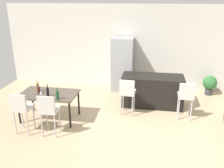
{
  "coord_description": "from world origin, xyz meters",
  "views": [
    {
      "loc": [
        0.24,
        -5.73,
        3.15
      ],
      "look_at": [
        -0.79,
        0.5,
        0.85
      ],
      "focal_mm": 38.93,
      "sensor_mm": 36.0,
      "label": 1
    }
  ],
  "objects_px": {
    "dining_chair_near": "(21,107)",
    "bar_chair_middle": "(186,95)",
    "kitchen_island": "(152,91)",
    "wine_glass_right": "(41,93)",
    "potted_plant": "(210,84)",
    "wine_bottle_inner": "(57,95)",
    "wine_bottle_middle": "(38,88)",
    "refrigerator": "(122,64)",
    "bar_chair_left": "(128,91)",
    "wine_bottle_left": "(39,90)",
    "dining_table": "(49,95)",
    "dining_chair_far": "(49,109)",
    "wine_bottle_near": "(48,92)"
  },
  "relations": [
    {
      "from": "wine_glass_right",
      "to": "wine_bottle_middle",
      "type": "bearing_deg",
      "value": 126.17
    },
    {
      "from": "bar_chair_left",
      "to": "wine_glass_right",
      "type": "relative_size",
      "value": 6.03
    },
    {
      "from": "wine_glass_right",
      "to": "wine_bottle_near",
      "type": "bearing_deg",
      "value": 31.33
    },
    {
      "from": "dining_table",
      "to": "wine_bottle_inner",
      "type": "distance_m",
      "value": 0.53
    },
    {
      "from": "bar_chair_middle",
      "to": "dining_table",
      "type": "distance_m",
      "value": 3.62
    },
    {
      "from": "kitchen_island",
      "to": "wine_bottle_middle",
      "type": "relative_size",
      "value": 5.92
    },
    {
      "from": "wine_bottle_middle",
      "to": "refrigerator",
      "type": "xyz_separation_m",
      "value": [
        1.96,
        2.44,
        0.07
      ]
    },
    {
      "from": "kitchen_island",
      "to": "bar_chair_left",
      "type": "height_order",
      "value": "bar_chair_left"
    },
    {
      "from": "kitchen_island",
      "to": "wine_glass_right",
      "type": "xyz_separation_m",
      "value": [
        -2.76,
        -1.63,
        0.4
      ]
    },
    {
      "from": "wine_bottle_inner",
      "to": "dining_table",
      "type": "bearing_deg",
      "value": 139.08
    },
    {
      "from": "bar_chair_left",
      "to": "dining_table",
      "type": "relative_size",
      "value": 0.7
    },
    {
      "from": "wine_bottle_inner",
      "to": "dining_chair_near",
      "type": "bearing_deg",
      "value": -146.71
    },
    {
      "from": "wine_bottle_near",
      "to": "refrigerator",
      "type": "xyz_separation_m",
      "value": [
        1.57,
        2.69,
        0.06
      ]
    },
    {
      "from": "dining_chair_far",
      "to": "wine_bottle_left",
      "type": "xyz_separation_m",
      "value": [
        -0.55,
        0.69,
        0.15
      ]
    },
    {
      "from": "dining_chair_far",
      "to": "wine_glass_right",
      "type": "distance_m",
      "value": 0.68
    },
    {
      "from": "kitchen_island",
      "to": "wine_bottle_left",
      "type": "xyz_separation_m",
      "value": [
        -2.9,
        -1.46,
        0.39
      ]
    },
    {
      "from": "kitchen_island",
      "to": "bar_chair_middle",
      "type": "relative_size",
      "value": 1.72
    },
    {
      "from": "bar_chair_left",
      "to": "bar_chair_middle",
      "type": "xyz_separation_m",
      "value": [
        1.55,
        -0.0,
        0.0
      ]
    },
    {
      "from": "bar_chair_middle",
      "to": "refrigerator",
      "type": "height_order",
      "value": "refrigerator"
    },
    {
      "from": "kitchen_island",
      "to": "potted_plant",
      "type": "distance_m",
      "value": 2.21
    },
    {
      "from": "dining_table",
      "to": "wine_bottle_near",
      "type": "xyz_separation_m",
      "value": [
        0.07,
        -0.2,
        0.18
      ]
    },
    {
      "from": "bar_chair_middle",
      "to": "wine_bottle_left",
      "type": "relative_size",
      "value": 3.51
    },
    {
      "from": "wine_bottle_middle",
      "to": "refrigerator",
      "type": "distance_m",
      "value": 3.13
    },
    {
      "from": "kitchen_island",
      "to": "dining_chair_far",
      "type": "xyz_separation_m",
      "value": [
        -2.35,
        -2.15,
        0.24
      ]
    },
    {
      "from": "wine_bottle_inner",
      "to": "potted_plant",
      "type": "distance_m",
      "value": 5.08
    },
    {
      "from": "bar_chair_middle",
      "to": "dining_chair_far",
      "type": "distance_m",
      "value": 3.51
    },
    {
      "from": "wine_bottle_inner",
      "to": "wine_bottle_near",
      "type": "bearing_deg",
      "value": 156.65
    },
    {
      "from": "potted_plant",
      "to": "bar_chair_middle",
      "type": "bearing_deg",
      "value": -118.06
    },
    {
      "from": "dining_chair_near",
      "to": "bar_chair_middle",
      "type": "bearing_deg",
      "value": 19.4
    },
    {
      "from": "dining_table",
      "to": "potted_plant",
      "type": "xyz_separation_m",
      "value": [
        4.59,
        2.48,
        -0.29
      ]
    },
    {
      "from": "bar_chair_middle",
      "to": "potted_plant",
      "type": "height_order",
      "value": "bar_chair_middle"
    },
    {
      "from": "kitchen_island",
      "to": "wine_bottle_middle",
      "type": "height_order",
      "value": "wine_bottle_middle"
    },
    {
      "from": "dining_chair_near",
      "to": "wine_bottle_left",
      "type": "bearing_deg",
      "value": 79.49
    },
    {
      "from": "dining_chair_far",
      "to": "wine_bottle_middle",
      "type": "height_order",
      "value": "dining_chair_far"
    },
    {
      "from": "dining_chair_near",
      "to": "dining_chair_far",
      "type": "height_order",
      "value": "same"
    },
    {
      "from": "wine_bottle_middle",
      "to": "wine_glass_right",
      "type": "xyz_separation_m",
      "value": [
        0.25,
        -0.34,
        0.01
      ]
    },
    {
      "from": "wine_bottle_middle",
      "to": "wine_glass_right",
      "type": "relative_size",
      "value": 1.76
    },
    {
      "from": "wine_bottle_middle",
      "to": "wine_bottle_inner",
      "type": "relative_size",
      "value": 1.04
    },
    {
      "from": "wine_bottle_near",
      "to": "potted_plant",
      "type": "relative_size",
      "value": 0.49
    },
    {
      "from": "wine_bottle_inner",
      "to": "wine_bottle_left",
      "type": "relative_size",
      "value": 0.99
    },
    {
      "from": "refrigerator",
      "to": "bar_chair_left",
      "type": "bearing_deg",
      "value": -78.75
    },
    {
      "from": "bar_chair_left",
      "to": "dining_chair_near",
      "type": "height_order",
      "value": "same"
    },
    {
      "from": "dining_chair_far",
      "to": "dining_table",
      "type": "bearing_deg",
      "value": 112.79
    },
    {
      "from": "wine_bottle_left",
      "to": "potted_plant",
      "type": "bearing_deg",
      "value": 28.38
    },
    {
      "from": "bar_chair_left",
      "to": "wine_bottle_inner",
      "type": "relative_size",
      "value": 3.56
    },
    {
      "from": "wine_bottle_left",
      "to": "potted_plant",
      "type": "height_order",
      "value": "wine_bottle_left"
    },
    {
      "from": "wine_bottle_near",
      "to": "wine_glass_right",
      "type": "xyz_separation_m",
      "value": [
        -0.14,
        -0.09,
        0.0
      ]
    },
    {
      "from": "kitchen_island",
      "to": "dining_chair_near",
      "type": "relative_size",
      "value": 1.72
    },
    {
      "from": "wine_bottle_inner",
      "to": "refrigerator",
      "type": "xyz_separation_m",
      "value": [
        1.26,
        2.82,
        0.07
      ]
    },
    {
      "from": "kitchen_island",
      "to": "wine_bottle_inner",
      "type": "distance_m",
      "value": 2.88
    }
  ]
}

